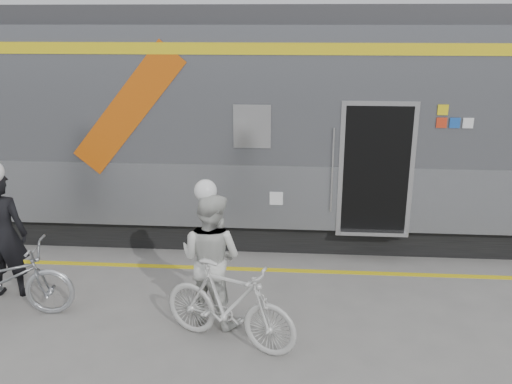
# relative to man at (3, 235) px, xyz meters

# --- Properties ---
(ground) EXTENTS (90.00, 90.00, 0.00)m
(ground) POSITION_rel_man_xyz_m (2.91, -1.07, -0.94)
(ground) COLOR slate
(ground) RESTS_ON ground
(train) EXTENTS (24.00, 3.17, 4.10)m
(train) POSITION_rel_man_xyz_m (3.26, 3.12, 1.11)
(train) COLOR black
(train) RESTS_ON ground
(safety_strip) EXTENTS (24.00, 0.12, 0.01)m
(safety_strip) POSITION_rel_man_xyz_m (2.91, 1.08, -0.94)
(safety_strip) COLOR yellow
(safety_strip) RESTS_ON ground
(man) EXTENTS (0.73, 0.52, 1.89)m
(man) POSITION_rel_man_xyz_m (0.00, 0.00, 0.00)
(man) COLOR black
(man) RESTS_ON ground
(bicycle_left) EXTENTS (2.04, 0.89, 1.04)m
(bicycle_left) POSITION_rel_man_xyz_m (0.20, -0.55, -0.42)
(bicycle_left) COLOR #A7AAAF
(bicycle_left) RESTS_ON ground
(woman) EXTENTS (1.07, 0.97, 1.80)m
(woman) POSITION_rel_man_xyz_m (3.08, -0.49, -0.04)
(woman) COLOR silver
(woman) RESTS_ON ground
(bicycle_right) EXTENTS (1.87, 1.18, 1.09)m
(bicycle_right) POSITION_rel_man_xyz_m (3.38, -1.04, -0.40)
(bicycle_right) COLOR beige
(bicycle_right) RESTS_ON ground
(helmet_woman) EXTENTS (0.29, 0.29, 0.29)m
(helmet_woman) POSITION_rel_man_xyz_m (3.08, -0.49, 1.00)
(helmet_woman) COLOR white
(helmet_woman) RESTS_ON woman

